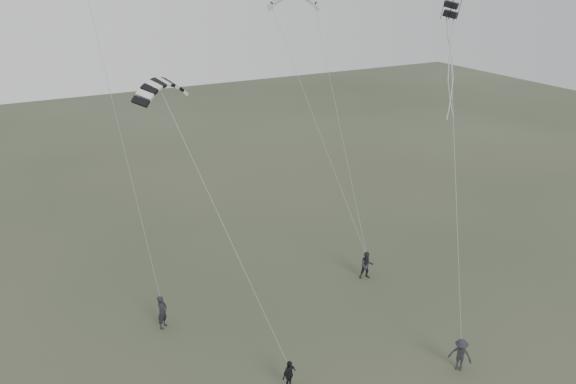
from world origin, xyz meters
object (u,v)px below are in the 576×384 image
flyer_center (289,375)px  flyer_far (460,355)px  kite_box (451,10)px  flyer_right (367,265)px  flyer_left (162,312)px  kite_striped (161,82)px

flyer_center → flyer_far: size_ratio=0.88×
flyer_far → kite_box: size_ratio=2.43×
flyer_right → flyer_center: 11.24m
flyer_left → kite_striped: size_ratio=0.67×
flyer_far → kite_striped: (-11.52, 8.37, 13.04)m
flyer_left → kite_box: (14.61, -4.35, 15.66)m
flyer_right → kite_striped: (-12.52, -1.00, 13.00)m
flyer_far → kite_box: kite_box is taller
flyer_right → kite_box: bearing=-45.5°
flyer_left → kite_box: size_ratio=2.73×
flyer_far → flyer_left: bearing=-167.3°
flyer_left → kite_box: kite_box is taller
flyer_far → kite_striped: kite_striped is taller
flyer_right → flyer_far: 9.43m
kite_striped → flyer_right: bearing=-27.6°
flyer_center → flyer_far: bearing=-40.7°
flyer_left → flyer_center: bearing=-106.1°
flyer_center → kite_box: (10.68, 3.16, 15.88)m
flyer_left → flyer_far: flyer_left is taller
kite_striped → kite_box: 14.58m
flyer_left → kite_box: 21.85m
kite_striped → flyer_center: bearing=-90.7°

